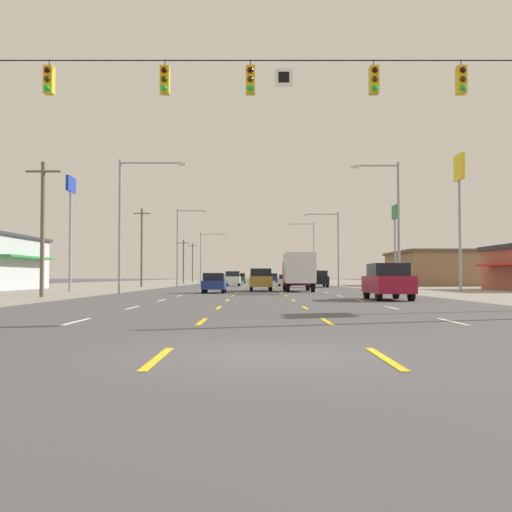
# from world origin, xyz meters

# --- Properties ---
(ground_plane) EXTENTS (572.00, 572.00, 0.00)m
(ground_plane) POSITION_xyz_m (0.00, 66.00, 0.00)
(ground_plane) COLOR #4C4C4F
(lot_apron_left) EXTENTS (28.00, 440.00, 0.01)m
(lot_apron_left) POSITION_xyz_m (-24.75, 66.00, 0.00)
(lot_apron_left) COLOR gray
(lot_apron_left) RESTS_ON ground
(lot_apron_right) EXTENTS (28.00, 440.00, 0.01)m
(lot_apron_right) POSITION_xyz_m (24.75, 66.00, 0.00)
(lot_apron_right) COLOR gray
(lot_apron_right) RESTS_ON ground
(lane_markings) EXTENTS (10.64, 227.60, 0.01)m
(lane_markings) POSITION_xyz_m (0.00, 104.50, 0.01)
(lane_markings) COLOR white
(lane_markings) RESTS_ON ground
(signal_span_wire) EXTENTS (25.83, 0.53, 9.69)m
(signal_span_wire) POSITION_xyz_m (-0.02, 9.88, 5.73)
(signal_span_wire) COLOR brown
(signal_span_wire) RESTS_ON ground
(suv_far_right_nearest) EXTENTS (1.98, 4.90, 1.98)m
(suv_far_right_nearest) POSITION_xyz_m (6.94, 22.78, 1.03)
(suv_far_right_nearest) COLOR maroon
(suv_far_right_nearest) RESTS_ON ground
(hatchback_inner_left_near) EXTENTS (1.72, 3.90, 1.54)m
(hatchback_inner_left_near) POSITION_xyz_m (-3.45, 36.35, 0.78)
(hatchback_inner_left_near) COLOR navy
(hatchback_inner_left_near) RESTS_ON ground
(box_truck_inner_right_mid) EXTENTS (2.40, 7.20, 3.23)m
(box_truck_inner_right_mid) POSITION_xyz_m (3.39, 41.21, 1.84)
(box_truck_inner_right_mid) COLOR maroon
(box_truck_inner_right_mid) RESTS_ON ground
(suv_center_turn_midfar) EXTENTS (1.98, 4.90, 1.98)m
(suv_center_turn_midfar) POSITION_xyz_m (0.20, 43.73, 1.03)
(suv_center_turn_midfar) COLOR #B28C33
(suv_center_turn_midfar) RESTS_ON ground
(suv_far_right_far) EXTENTS (1.98, 4.90, 1.98)m
(suv_far_right_far) POSITION_xyz_m (7.20, 61.20, 1.03)
(suv_far_right_far) COLOR black
(suv_far_right_far) RESTS_ON ground
(hatchback_inner_right_farther) EXTENTS (1.72, 3.90, 1.54)m
(hatchback_inner_right_farther) POSITION_xyz_m (3.62, 70.09, 0.78)
(hatchback_inner_right_farther) COLOR silver
(hatchback_inner_right_farther) RESTS_ON ground
(suv_inner_left_farthest) EXTENTS (1.98, 4.90, 1.98)m
(suv_inner_left_farthest) POSITION_xyz_m (-3.36, 70.77, 1.03)
(suv_inner_left_farthest) COLOR white
(suv_inner_left_farthest) RESTS_ON ground
(hatchback_far_right_distant_a) EXTENTS (1.72, 3.90, 1.54)m
(hatchback_far_right_distant_a) POSITION_xyz_m (6.84, 96.58, 0.78)
(hatchback_far_right_distant_a) COLOR silver
(hatchback_far_right_distant_a) RESTS_ON ground
(suv_inner_left_distant_b) EXTENTS (1.98, 4.90, 1.98)m
(suv_inner_left_distant_b) POSITION_xyz_m (-3.48, 115.90, 1.03)
(suv_inner_left_distant_b) COLOR #235B2D
(suv_inner_left_distant_b) RESTS_ON ground
(suv_inner_right_distant_c) EXTENTS (1.98, 4.90, 1.98)m
(suv_inner_right_distant_c) POSITION_xyz_m (3.42, 120.09, 1.03)
(suv_inner_right_distant_c) COLOR navy
(suv_inner_right_distant_c) RESTS_ON ground
(storefront_right_row_2) EXTENTS (10.16, 17.38, 4.87)m
(storefront_right_row_2) POSITION_xyz_m (24.73, 75.40, 2.45)
(storefront_right_row_2) COLOR #8C6B4C
(storefront_right_row_2) RESTS_ON ground
(pole_sign_left_row_1) EXTENTS (0.24, 2.10, 9.81)m
(pole_sign_left_row_1) POSITION_xyz_m (-16.06, 41.04, 7.26)
(pole_sign_left_row_1) COLOR gray
(pole_sign_left_row_1) RESTS_ON ground
(pole_sign_right_row_1) EXTENTS (0.24, 2.04, 11.15)m
(pole_sign_right_row_1) POSITION_xyz_m (16.21, 38.32, 8.44)
(pole_sign_right_row_1) COLOR gray
(pole_sign_right_row_1) RESTS_ON ground
(pole_sign_right_row_2) EXTENTS (0.24, 2.23, 9.32)m
(pole_sign_right_row_2) POSITION_xyz_m (15.43, 57.38, 7.09)
(pole_sign_right_row_2) COLOR gray
(pole_sign_right_row_2) RESTS_ON ground
(streetlight_left_row_0) EXTENTS (4.90, 0.26, 9.82)m
(streetlight_left_row_0) POSITION_xyz_m (-9.61, 33.60, 5.77)
(streetlight_left_row_0) COLOR gray
(streetlight_left_row_0) RESTS_ON ground
(streetlight_right_row_0) EXTENTS (3.53, 0.26, 9.62)m
(streetlight_right_row_0) POSITION_xyz_m (9.82, 33.60, 5.51)
(streetlight_right_row_0) COLOR gray
(streetlight_right_row_0) RESTS_ON ground
(streetlight_left_row_1) EXTENTS (3.75, 0.26, 9.85)m
(streetlight_left_row_1) POSITION_xyz_m (-9.80, 65.45, 5.65)
(streetlight_left_row_1) COLOR gray
(streetlight_left_row_1) RESTS_ON ground
(streetlight_right_row_1) EXTENTS (4.48, 0.26, 9.40)m
(streetlight_right_row_1) POSITION_xyz_m (9.67, 65.45, 5.51)
(streetlight_right_row_1) COLOR gray
(streetlight_right_row_1) RESTS_ON ground
(streetlight_left_row_2) EXTENTS (4.66, 0.26, 9.16)m
(streetlight_left_row_2) POSITION_xyz_m (-9.63, 97.31, 5.40)
(streetlight_left_row_2) COLOR gray
(streetlight_left_row_2) RESTS_ON ground
(streetlight_right_row_2) EXTENTS (4.46, 0.26, 10.98)m
(streetlight_right_row_2) POSITION_xyz_m (9.73, 97.31, 6.32)
(streetlight_right_row_2) COLOR gray
(streetlight_right_row_2) RESTS_ON ground
(utility_pole_left_row_0) EXTENTS (2.20, 0.26, 8.45)m
(utility_pole_left_row_0) POSITION_xyz_m (-13.56, 27.45, 4.41)
(utility_pole_left_row_0) COLOR brown
(utility_pole_left_row_0) RESTS_ON ground
(utility_pole_left_row_1) EXTENTS (2.20, 0.26, 9.84)m
(utility_pole_left_row_1) POSITION_xyz_m (-14.63, 65.35, 5.12)
(utility_pole_left_row_1) COLOR brown
(utility_pole_left_row_1) RESTS_ON ground
(utility_pole_left_row_2) EXTENTS (2.20, 0.26, 8.14)m
(utility_pole_left_row_2) POSITION_xyz_m (-13.72, 101.25, 4.26)
(utility_pole_left_row_2) COLOR brown
(utility_pole_left_row_2) RESTS_ON ground
(utility_pole_left_row_3) EXTENTS (2.20, 0.26, 9.23)m
(utility_pole_left_row_3) POSITION_xyz_m (-15.33, 132.39, 4.81)
(utility_pole_left_row_3) COLOR brown
(utility_pole_left_row_3) RESTS_ON ground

